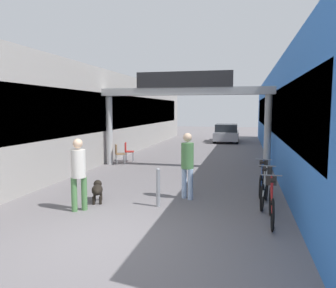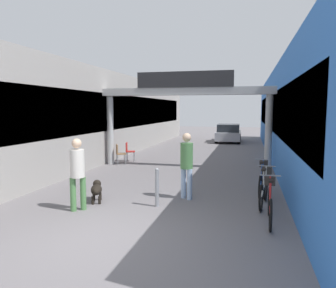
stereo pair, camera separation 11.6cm
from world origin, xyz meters
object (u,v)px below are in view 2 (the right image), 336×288
(bicycle_silver_second, at_px, (264,188))
(cafe_chair_red_farther, at_px, (129,150))
(dog_on_leash, at_px, (97,189))
(bollard_post_metal, at_px, (157,187))
(pedestrian_with_dog, at_px, (77,169))
(cafe_chair_wood_nearer, at_px, (119,152))
(bicycle_red_nearest, at_px, (270,202))
(parked_car_silver, at_px, (228,133))
(bicycle_blue_third, at_px, (262,179))
(pedestrian_companion, at_px, (187,161))

(bicycle_silver_second, relative_size, cafe_chair_red_farther, 1.89)
(dog_on_leash, height_order, bollard_post_metal, bollard_post_metal)
(pedestrian_with_dog, bearing_deg, cafe_chair_wood_nearer, 103.74)
(bicycle_red_nearest, bearing_deg, parked_car_silver, 96.30)
(bicycle_red_nearest, distance_m, parked_car_silver, 17.68)
(bicycle_red_nearest, xyz_separation_m, parked_car_silver, (-1.94, 17.57, 0.21))
(dog_on_leash, relative_size, bollard_post_metal, 0.78)
(bollard_post_metal, distance_m, cafe_chair_red_farther, 7.32)
(bicycle_blue_third, bearing_deg, cafe_chair_wood_nearer, 147.72)
(bicycle_silver_second, bearing_deg, pedestrian_with_dog, -160.32)
(dog_on_leash, distance_m, cafe_chair_red_farther, 6.71)
(bicycle_red_nearest, bearing_deg, bollard_post_metal, 170.12)
(bicycle_silver_second, distance_m, parked_car_silver, 16.39)
(pedestrian_with_dog, xyz_separation_m, bicycle_silver_second, (4.40, 1.57, -0.57))
(pedestrian_companion, xyz_separation_m, cafe_chair_wood_nearer, (-3.94, 4.83, -0.51))
(pedestrian_companion, relative_size, bicycle_silver_second, 1.08)
(dog_on_leash, bearing_deg, cafe_chair_wood_nearer, 106.44)
(bicycle_silver_second, relative_size, bicycle_blue_third, 1.00)
(bicycle_silver_second, bearing_deg, bollard_post_metal, -162.76)
(bicycle_blue_third, height_order, bollard_post_metal, bollard_post_metal)
(parked_car_silver, bearing_deg, cafe_chair_red_farther, -110.71)
(bicycle_blue_third, height_order, cafe_chair_red_farther, bicycle_blue_third)
(bicycle_red_nearest, distance_m, cafe_chair_red_farther, 9.20)
(bicycle_blue_third, xyz_separation_m, parked_car_silver, (-1.86, 15.16, 0.21))
(bicycle_silver_second, bearing_deg, dog_on_leash, -169.88)
(dog_on_leash, xyz_separation_m, cafe_chair_red_farther, (-1.55, 6.52, 0.20))
(bicycle_silver_second, xyz_separation_m, bicycle_blue_third, (-0.01, 1.12, 0.00))
(bicycle_blue_third, bearing_deg, bicycle_red_nearest, -88.15)
(dog_on_leash, height_order, parked_car_silver, parked_car_silver)
(dog_on_leash, bearing_deg, bicycle_red_nearest, -6.73)
(pedestrian_with_dog, distance_m, cafe_chair_wood_nearer, 6.67)
(pedestrian_with_dog, xyz_separation_m, bicycle_blue_third, (4.39, 2.70, -0.57))
(bollard_post_metal, xyz_separation_m, parked_car_silver, (0.75, 17.10, 0.14))
(pedestrian_with_dog, relative_size, bicycle_red_nearest, 1.04)
(parked_car_silver, bearing_deg, pedestrian_with_dog, -98.05)
(dog_on_leash, bearing_deg, cafe_chair_red_farther, 103.33)
(bicycle_silver_second, bearing_deg, pedestrian_companion, 178.10)
(dog_on_leash, distance_m, bollard_post_metal, 1.69)
(pedestrian_with_dog, xyz_separation_m, parked_car_silver, (2.52, 17.86, -0.37))
(bicycle_red_nearest, relative_size, bicycle_silver_second, 1.01)
(pedestrian_with_dog, distance_m, cafe_chair_red_farther, 7.48)
(cafe_chair_wood_nearer, bearing_deg, parked_car_silver, 70.18)
(bicycle_blue_third, bearing_deg, pedestrian_companion, -152.51)
(cafe_chair_red_farther, bearing_deg, parked_car_silver, 69.29)
(pedestrian_companion, xyz_separation_m, bicycle_silver_second, (2.04, -0.07, -0.61))
(bicycle_silver_second, bearing_deg, bicycle_blue_third, 90.72)
(bicycle_red_nearest, distance_m, bicycle_silver_second, 1.29)
(pedestrian_with_dog, distance_m, bicycle_red_nearest, 4.51)
(dog_on_leash, height_order, cafe_chair_wood_nearer, cafe_chair_wood_nearer)
(pedestrian_companion, bearing_deg, pedestrian_with_dog, -145.18)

